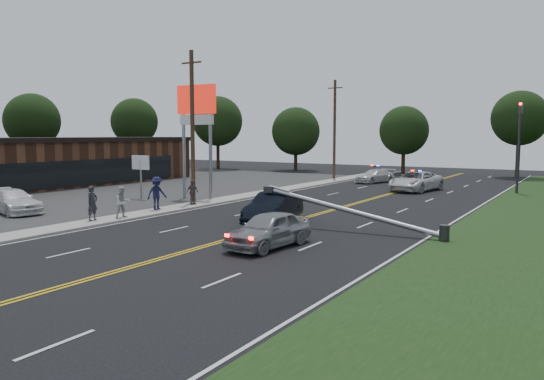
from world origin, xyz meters
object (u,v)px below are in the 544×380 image
Objects in this scene: small_sign at (141,166)px; utility_pole_mid at (192,127)px; bystander_a at (92,203)px; bystander_c at (157,193)px; utility_pole_far at (335,129)px; traffic_signal at (519,139)px; waiting_sedan at (269,230)px; emergency_a at (416,181)px; fallen_streetlight at (359,213)px; pylon_sign at (196,114)px; bystander_d at (192,192)px; parked_car at (13,201)px; crashed_sedan at (274,208)px; bystander_b at (123,202)px; emergency_b at (375,176)px.

utility_pole_mid is (4.80, 0.00, 2.75)m from small_sign.
bystander_c is (-0.02, 4.74, 0.08)m from bystander_a.
utility_pole_far is at bearing -3.73° from bystander_a.
traffic_signal is 3.60× the size of bystander_c.
emergency_a is (-1.24, 24.58, 0.06)m from waiting_sedan.
fallen_streetlight is 29.54m from utility_pole_far.
bystander_a reaches higher than emergency_a.
utility_pole_far is at bearing 86.28° from pylon_sign.
bystander_c reaches higher than bystander_d.
bystander_a is 4.74m from bystander_c.
parked_car is at bearing -98.69° from small_sign.
emergency_a is 3.18× the size of bystander_a.
crashed_sedan is 3.01× the size of bystander_d.
traffic_signal reaches higher than bystander_c.
pylon_sign is 17.72m from waiting_sedan.
utility_pole_mid reaches higher than bystander_d.
parked_car is at bearing -131.35° from traffic_signal.
waiting_sedan is at bearing -75.80° from bystander_b.
small_sign is 9.45m from bystander_b.
small_sign is at bearing -102.31° from utility_pole_far.
traffic_signal is 1.47× the size of crashed_sedan.
small_sign is 0.72× the size of waiting_sedan.
utility_pole_far is at bearing 26.43° from bystander_b.
emergency_b is 2.26× the size of bystander_c.
waiting_sedan is 13.35m from bystander_d.
utility_pole_far reaches higher than bystander_d.
parked_car is at bearing -124.72° from utility_pole_mid.
pylon_sign is 10.78m from bystander_b.
utility_pole_mid is 9.62m from bystander_a.
bystander_a is at bearing -58.51° from small_sign.
small_sign is at bearing 180.00° from utility_pole_mid.
bystander_d is (6.97, 7.82, 0.22)m from parked_car.
crashed_sedan is at bearing 177.83° from fallen_streetlight.
pylon_sign is at bearing 4.99° from bystander_a.
bystander_a is (5.33, -8.70, -1.31)m from small_sign.
emergency_b is (10.95, 29.71, -0.05)m from parked_car.
parked_car is at bearing -101.28° from utility_pole_far.
parked_car is 7.50m from bystander_b.
waiting_sedan is (11.53, -9.04, -4.35)m from utility_pole_mid.
waiting_sedan is 2.20× the size of bystander_c.
bystander_a reaches higher than fallen_streetlight.
utility_pole_far is 5.11× the size of bystander_c.
emergency_a is at bearing -21.74° from bystander_d.
emergency_a is 1.30× the size of emergency_b.
bystander_a is 1.13× the size of bystander_d.
fallen_streetlight is 26.27m from emergency_b.
small_sign is at bearing 63.69° from bystander_b.
utility_pole_far reaches higher than bystander_b.
parked_car is (-17.69, 0.15, -0.04)m from waiting_sedan.
traffic_signal is 27.90m from waiting_sedan.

